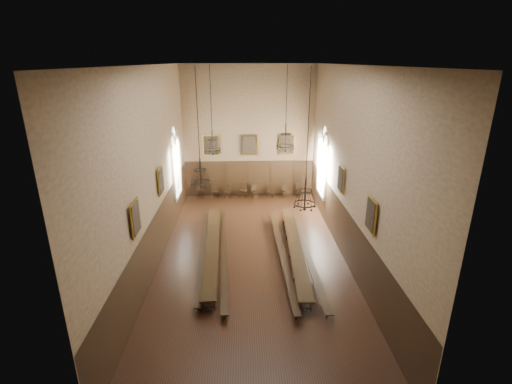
{
  "coord_description": "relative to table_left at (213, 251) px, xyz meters",
  "views": [
    {
      "loc": [
        -0.39,
        -16.14,
        9.18
      ],
      "look_at": [
        0.23,
        1.5,
        2.89
      ],
      "focal_mm": 26.0,
      "sensor_mm": 36.0,
      "label": 1
    }
  ],
  "objects": [
    {
      "name": "table_left",
      "position": [
        0.0,
        0.0,
        0.0
      ],
      "size": [
        0.98,
        9.13,
        0.71
      ],
      "rotation": [
        0.0,
        0.0,
        0.04
      ],
      "color": "black",
      "rests_on": "floor"
    },
    {
      "name": "bench_left_outer",
      "position": [
        -0.51,
        0.03,
        -0.09
      ],
      "size": [
        0.81,
        9.16,
        0.41
      ],
      "rotation": [
        0.0,
        0.0,
        0.06
      ],
      "color": "black",
      "rests_on": "floor"
    },
    {
      "name": "ceiling",
      "position": [
        1.95,
        -0.1,
        8.65
      ],
      "size": [
        9.0,
        18.0,
        0.02
      ],
      "primitive_type": "cube",
      "color": "black",
      "rests_on": "ground"
    },
    {
      "name": "chandelier_front_right",
      "position": [
        3.95,
        -2.78,
        3.87
      ],
      "size": [
        0.85,
        0.85,
        5.28
      ],
      "color": "black",
      "rests_on": "ceiling"
    },
    {
      "name": "portrait_right_1",
      "position": [
        6.33,
        -3.6,
        3.34
      ],
      "size": [
        0.12,
        1.0,
        1.3
      ],
      "color": "#AD8B29",
      "rests_on": "wall_right"
    },
    {
      "name": "floor",
      "position": [
        1.95,
        -0.1,
        -0.37
      ],
      "size": [
        9.0,
        18.0,
        0.02
      ],
      "primitive_type": "cube",
      "color": "black",
      "rests_on": "ground"
    },
    {
      "name": "wall_back",
      "position": [
        1.95,
        8.91,
        4.14
      ],
      "size": [
        9.0,
        0.02,
        9.0
      ],
      "primitive_type": "cube",
      "color": "#8F7858",
      "rests_on": "ground"
    },
    {
      "name": "chair_7",
      "position": [
        5.52,
        8.42,
        -0.07
      ],
      "size": [
        0.52,
        0.52,
        0.96
      ],
      "rotation": [
        0.0,
        0.0,
        0.27
      ],
      "color": "black",
      "rests_on": "floor"
    },
    {
      "name": "chandelier_front_left",
      "position": [
        -0.08,
        -2.58,
        4.71
      ],
      "size": [
        0.76,
        0.76,
        4.39
      ],
      "color": "black",
      "rests_on": "ceiling"
    },
    {
      "name": "table_right",
      "position": [
        4.02,
        -0.21,
        -0.0
      ],
      "size": [
        0.95,
        9.08,
        0.71
      ],
      "rotation": [
        0.0,
        0.0,
        -0.04
      ],
      "color": "black",
      "rests_on": "floor"
    },
    {
      "name": "portrait_back_0",
      "position": [
        -0.65,
        8.78,
        3.34
      ],
      "size": [
        1.1,
        0.12,
        1.4
      ],
      "color": "#AD8B29",
      "rests_on": "wall_back"
    },
    {
      "name": "chair_5",
      "position": [
        3.42,
        8.46,
        -0.06
      ],
      "size": [
        0.51,
        0.51,
        0.97
      ],
      "rotation": [
        0.0,
        0.0,
        -0.2
      ],
      "color": "black",
      "rests_on": "floor"
    },
    {
      "name": "bench_left_inner",
      "position": [
        0.54,
        -0.12,
        -0.07
      ],
      "size": [
        0.83,
        9.84,
        0.44
      ],
      "rotation": [
        0.0,
        0.0,
        0.05
      ],
      "color": "black",
      "rests_on": "floor"
    },
    {
      "name": "chair_3",
      "position": [
        1.51,
        8.5,
        -0.04
      ],
      "size": [
        0.57,
        0.57,
        1.04
      ],
      "rotation": [
        0.0,
        0.0,
        -0.28
      ],
      "color": "black",
      "rests_on": "floor"
    },
    {
      "name": "chandelier_back_right",
      "position": [
        3.76,
        2.74,
        4.86
      ],
      "size": [
        0.95,
        0.95,
        4.21
      ],
      "color": "black",
      "rests_on": "ceiling"
    },
    {
      "name": "portrait_right_0",
      "position": [
        6.33,
        0.9,
        3.34
      ],
      "size": [
        0.12,
        1.0,
        1.3
      ],
      "color": "#AD8B29",
      "rests_on": "wall_right"
    },
    {
      "name": "window_left",
      "position": [
        -2.48,
        5.4,
        3.04
      ],
      "size": [
        0.2,
        2.2,
        4.6
      ],
      "primitive_type": null,
      "color": "white",
      "rests_on": "wall_left"
    },
    {
      "name": "chair_2",
      "position": [
        0.41,
        8.41,
        -0.06
      ],
      "size": [
        0.48,
        0.48,
        0.98
      ],
      "rotation": [
        0.0,
        0.0,
        -0.12
      ],
      "color": "black",
      "rests_on": "floor"
    },
    {
      "name": "bench_right_outer",
      "position": [
        4.51,
        -0.05,
        -0.06
      ],
      "size": [
        0.57,
        10.28,
        0.46
      ],
      "rotation": [
        0.0,
        0.0,
        0.03
      ],
      "color": "black",
      "rests_on": "floor"
    },
    {
      "name": "portrait_left_1",
      "position": [
        -2.43,
        -3.6,
        3.34
      ],
      "size": [
        0.12,
        1.0,
        1.3
      ],
      "color": "#AD8B29",
      "rests_on": "wall_left"
    },
    {
      "name": "chair_1",
      "position": [
        -0.46,
        8.47,
        -0.06
      ],
      "size": [
        0.46,
        0.46,
        0.99
      ],
      "rotation": [
        0.0,
        0.0,
        0.04
      ],
      "color": "black",
      "rests_on": "floor"
    },
    {
      "name": "chair_4",
      "position": [
        2.33,
        8.4,
        -0.09
      ],
      "size": [
        0.49,
        0.49,
        0.87
      ],
      "rotation": [
        0.0,
        0.0,
        0.34
      ],
      "color": "black",
      "rests_on": "floor"
    },
    {
      "name": "portrait_back_2",
      "position": [
        4.55,
        8.78,
        3.34
      ],
      "size": [
        1.1,
        0.12,
        1.4
      ],
      "color": "#AD8B29",
      "rests_on": "wall_back"
    },
    {
      "name": "chandelier_back_left",
      "position": [
        -0.01,
        2.56,
        4.76
      ],
      "size": [
        0.81,
        0.81,
        4.33
      ],
      "color": "black",
      "rests_on": "ceiling"
    },
    {
      "name": "window_right",
      "position": [
        6.38,
        5.4,
        3.04
      ],
      "size": [
        0.2,
        2.2,
        4.6
      ],
      "primitive_type": null,
      "color": "white",
      "rests_on": "wall_right"
    },
    {
      "name": "wall_right",
      "position": [
        6.46,
        -0.1,
        4.14
      ],
      "size": [
        0.02,
        18.0,
        9.0
      ],
      "primitive_type": "cube",
      "color": "#8F7858",
      "rests_on": "ground"
    },
    {
      "name": "chair_0",
      "position": [
        -1.54,
        8.5,
        -0.07
      ],
      "size": [
        0.43,
        0.43,
        0.94
      ],
      "rotation": [
        0.0,
        0.0,
        -0.04
      ],
      "color": "black",
      "rests_on": "floor"
    },
    {
      "name": "chair_6",
      "position": [
        4.5,
        8.41,
        -0.09
      ],
      "size": [
        0.46,
        0.46,
        0.88
      ],
      "rotation": [
        0.0,
        0.0,
        0.21
      ],
      "color": "black",
      "rests_on": "floor"
    },
    {
      "name": "wainscot_panelling",
      "position": [
        1.95,
        -0.1,
        0.89
      ],
      "size": [
        9.0,
        18.0,
        2.5
      ],
      "primitive_type": null,
      "color": "black",
      "rests_on": "floor"
    },
    {
      "name": "portrait_back_1",
      "position": [
        1.95,
        8.78,
        3.34
      ],
      "size": [
        1.1,
        0.12,
        1.4
      ],
      "color": "#AD8B29",
      "rests_on": "wall_back"
    },
    {
      "name": "bench_right_inner",
      "position": [
        3.37,
        -0.35,
        -0.08
      ],
      "size": [
        0.49,
        9.67,
        0.43
      ],
      "rotation": [
        0.0,
        0.0,
        0.02
      ],
      "color": "black",
      "rests_on": "floor"
    },
    {
      "name": "wall_left",
      "position": [
        -2.56,
        -0.1,
        4.14
      ],
      "size": [
        0.02,
        18.0,
        9.0
      ],
      "primitive_type": "cube",
      "color": "#8F7858",
      "rests_on": "ground"
    },
    {
      "name": "portrait_left_0",
      "position": [
        -2.43,
        0.9,
        3.34
      ],
      "size": [
        0.12,
        1.0,
        1.3
      ],
      "color": "#AD8B29",
      "rests_on": "wall_left"
    },
    {
      "name": "wall_front",
      "position": [
        1.95,
        -9.11,
        4.14
      ],
      "size": [
        9.0,
        0.02,
        9.0
      ],
      "primitive_type": "cube",
      "color": "#8F7858",
      "rests_on": "ground"
    }
  ]
}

